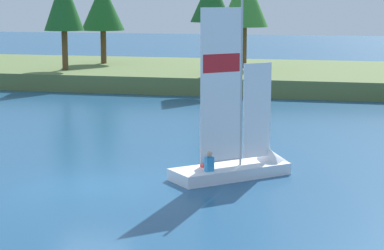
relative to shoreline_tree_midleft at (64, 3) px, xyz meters
name	(u,v)px	position (x,y,z in m)	size (l,w,h in m)	color
ground_plane	(91,187)	(11.79, -26.04, -5.79)	(200.00, 200.00, 0.00)	navy
shore_bank	(241,75)	(11.79, 4.36, -5.23)	(80.00, 15.45, 1.13)	#5B703D
shoreline_tree_midleft	(64,3)	(0.00, 0.00, 0.00)	(2.77, 2.77, 6.67)	brown
shoreline_tree_centre	(103,7)	(0.88, 5.48, -0.33)	(3.33, 3.33, 6.20)	brown
sailboat	(249,161)	(16.64, -23.18, -5.32)	(4.41, 4.24, 6.80)	white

